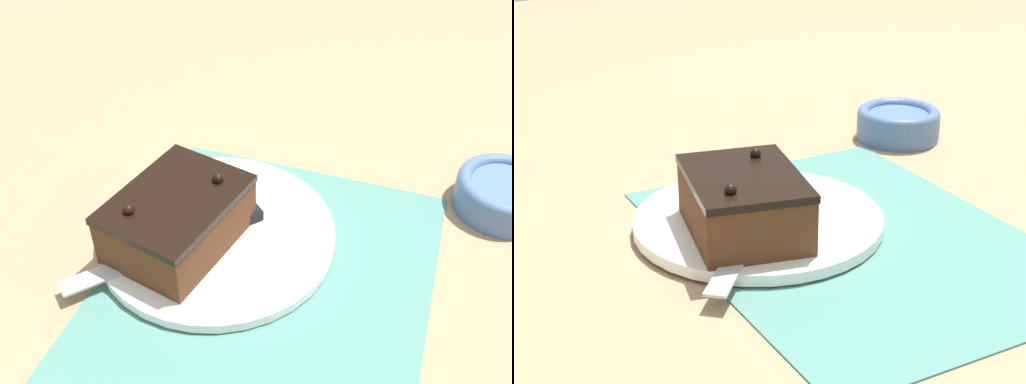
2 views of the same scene
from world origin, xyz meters
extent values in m
plane|color=#9E7F5B|center=(0.00, 0.00, 0.00)|extent=(3.00, 3.00, 0.00)
cube|color=slate|center=(0.00, 0.00, 0.00)|extent=(0.46, 0.34, 0.00)
cylinder|color=white|center=(0.08, 0.07, 0.01)|extent=(0.27, 0.27, 0.01)
cube|color=#512D19|center=(0.05, 0.11, 0.04)|extent=(0.17, 0.14, 0.06)
cube|color=black|center=(0.05, 0.11, 0.08)|extent=(0.17, 0.14, 0.01)
sphere|color=black|center=(0.01, 0.14, 0.08)|extent=(0.01, 0.01, 0.01)
sphere|color=black|center=(0.08, 0.07, 0.08)|extent=(0.01, 0.01, 0.01)
cube|color=black|center=(0.08, 0.06, 0.02)|extent=(0.07, 0.06, 0.01)
cube|color=#B7BABF|center=(0.00, 0.14, 0.02)|extent=(0.13, 0.12, 0.00)
cylinder|color=#4C6B9E|center=(0.24, -0.23, 0.02)|extent=(0.11, 0.11, 0.04)
torus|color=#4C6B9E|center=(0.24, -0.23, 0.04)|extent=(0.11, 0.11, 0.02)
camera|label=1|loc=(-0.37, -0.13, 0.49)|focal=42.00mm
camera|label=2|loc=(-0.66, 0.46, 0.40)|focal=60.00mm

